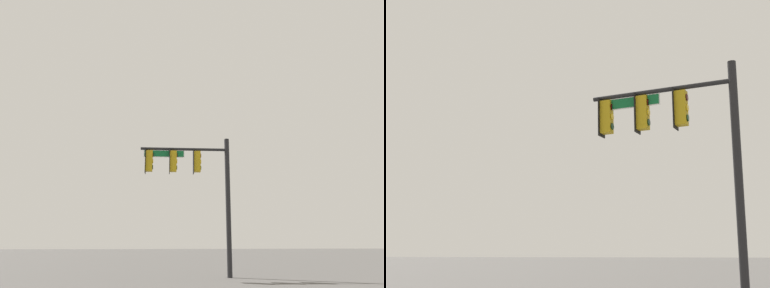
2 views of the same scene
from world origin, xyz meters
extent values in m
cylinder|color=black|center=(-7.06, -8.88, 3.55)|extent=(0.25, 0.25, 7.10)
cylinder|color=black|center=(-4.80, -9.32, 6.50)|extent=(4.54, 1.02, 0.15)
cube|color=black|center=(-5.29, -9.23, 5.83)|extent=(0.13, 0.52, 1.30)
cube|color=#B79314|center=(-5.48, -9.19, 5.83)|extent=(0.41, 0.38, 1.10)
cylinder|color=#B79314|center=(-5.48, -9.19, 6.44)|extent=(0.04, 0.04, 0.12)
cylinder|color=#340503|center=(-5.67, -9.15, 6.16)|extent=(0.07, 0.22, 0.22)
cylinder|color=yellow|center=(-5.67, -9.15, 5.83)|extent=(0.07, 0.22, 0.22)
cylinder|color=black|center=(-5.67, -9.15, 5.50)|extent=(0.07, 0.22, 0.22)
cube|color=black|center=(-4.05, -9.47, 5.83)|extent=(0.13, 0.52, 1.30)
cube|color=#B79314|center=(-4.24, -9.43, 5.83)|extent=(0.41, 0.38, 1.10)
cylinder|color=#B79314|center=(-4.24, -9.43, 6.44)|extent=(0.04, 0.04, 0.12)
cylinder|color=#340503|center=(-4.43, -9.40, 6.16)|extent=(0.07, 0.22, 0.22)
cylinder|color=yellow|center=(-4.43, -9.40, 5.83)|extent=(0.07, 0.22, 0.22)
cylinder|color=black|center=(-4.43, -9.40, 5.50)|extent=(0.07, 0.22, 0.22)
cube|color=black|center=(-2.81, -9.71, 5.83)|extent=(0.13, 0.52, 1.30)
cube|color=#B79314|center=(-3.00, -9.68, 5.83)|extent=(0.41, 0.38, 1.10)
cylinder|color=#B79314|center=(-3.00, -9.68, 6.44)|extent=(0.04, 0.04, 0.12)
cylinder|color=#340503|center=(-3.19, -9.64, 6.16)|extent=(0.07, 0.22, 0.22)
cylinder|color=yellow|center=(-3.19, -9.64, 5.83)|extent=(0.07, 0.22, 0.22)
cylinder|color=black|center=(-3.19, -9.64, 5.50)|extent=(0.07, 0.22, 0.22)
cube|color=#0F602D|center=(-3.76, -9.53, 6.23)|extent=(2.05, 0.44, 0.32)
cube|color=white|center=(-3.76, -9.53, 6.23)|extent=(2.11, 0.43, 0.38)
camera|label=1|loc=(-0.22, 9.43, 1.51)|focal=35.00mm
camera|label=2|loc=(-6.62, 7.16, 1.38)|focal=50.00mm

